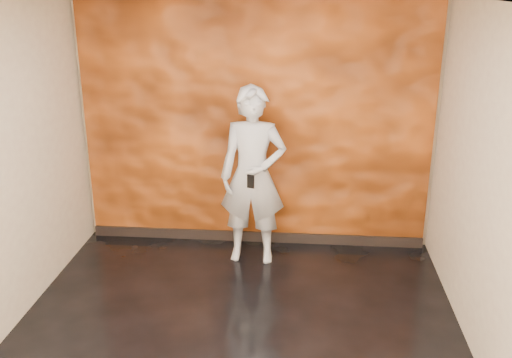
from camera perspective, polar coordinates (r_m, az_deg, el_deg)
room at (r=4.52m, az=-2.29°, el=-0.76°), size 4.02×4.02×2.81m
feature_wall at (r=6.39m, az=-0.05°, el=5.16°), size 3.90×0.06×2.75m
baseboard at (r=6.80m, az=-0.08°, el=-5.76°), size 3.90×0.04×0.12m
man at (r=6.07m, az=-0.30°, el=0.30°), size 0.71×0.48×1.93m
phone at (r=5.77m, az=-0.53°, el=-0.25°), size 0.08×0.04×0.14m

